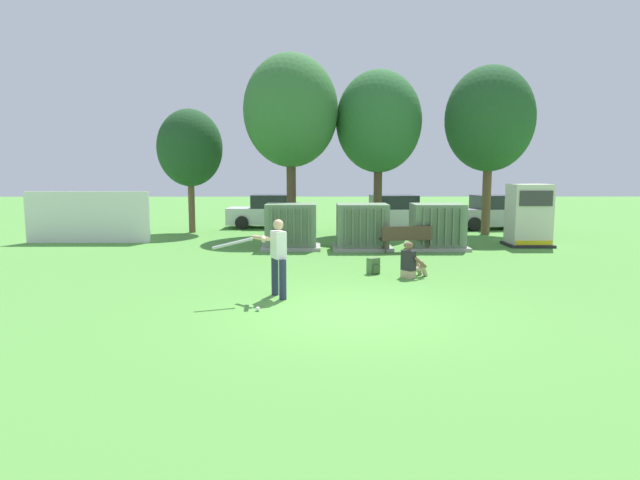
% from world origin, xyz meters
% --- Properties ---
extents(ground_plane, '(96.00, 96.00, 0.00)m').
position_xyz_m(ground_plane, '(0.00, 0.00, 0.00)').
color(ground_plane, '#51933D').
extents(fence_panel, '(4.80, 0.12, 2.00)m').
position_xyz_m(fence_panel, '(-9.61, 10.50, 1.00)').
color(fence_panel, white).
rests_on(fence_panel, ground).
extents(transformer_west, '(2.10, 1.70, 1.62)m').
position_xyz_m(transformer_west, '(-1.62, 8.91, 0.79)').
color(transformer_west, '#9E9B93').
rests_on(transformer_west, ground).
extents(transformer_mid_west, '(2.10, 1.70, 1.62)m').
position_xyz_m(transformer_mid_west, '(0.92, 8.75, 0.79)').
color(transformer_mid_west, '#9E9B93').
rests_on(transformer_mid_west, ground).
extents(transformer_mid_east, '(2.10, 1.70, 1.62)m').
position_xyz_m(transformer_mid_east, '(3.62, 8.77, 0.79)').
color(transformer_mid_east, '#9E9B93').
rests_on(transformer_mid_east, ground).
extents(generator_enclosure, '(1.60, 1.40, 2.30)m').
position_xyz_m(generator_enclosure, '(7.18, 9.49, 1.14)').
color(generator_enclosure, '#262626').
rests_on(generator_enclosure, ground).
extents(park_bench, '(1.84, 0.72, 0.92)m').
position_xyz_m(park_bench, '(2.38, 7.92, 0.54)').
color(park_bench, '#4C3828').
rests_on(park_bench, ground).
extents(batter, '(1.55, 0.95, 1.74)m').
position_xyz_m(batter, '(-1.60, 1.27, 0.98)').
color(batter, '#282D4C').
rests_on(batter, ground).
extents(sports_ball, '(0.09, 0.09, 0.09)m').
position_xyz_m(sports_ball, '(-1.89, 0.09, 0.04)').
color(sports_ball, white).
rests_on(sports_ball, ground).
extents(seated_spectator, '(0.78, 0.68, 0.96)m').
position_xyz_m(seated_spectator, '(1.78, 3.54, 0.38)').
color(seated_spectator, tan).
rests_on(seated_spectator, ground).
extents(backpack, '(0.38, 0.37, 0.44)m').
position_xyz_m(backpack, '(0.84, 4.03, 0.21)').
color(backpack, '#4C723F').
rests_on(backpack, ground).
extents(tree_left, '(2.89, 2.89, 5.52)m').
position_xyz_m(tree_left, '(-6.37, 14.02, 3.79)').
color(tree_left, brown).
rests_on(tree_left, ground).
extents(tree_center_left, '(4.06, 4.06, 7.76)m').
position_xyz_m(tree_center_left, '(-1.81, 13.22, 5.33)').
color(tree_center_left, brown).
rests_on(tree_center_left, ground).
extents(tree_center_right, '(3.74, 3.74, 7.15)m').
position_xyz_m(tree_center_right, '(2.02, 13.62, 4.91)').
color(tree_center_right, brown).
rests_on(tree_center_right, ground).
extents(tree_right, '(3.81, 3.81, 7.27)m').
position_xyz_m(tree_right, '(6.76, 13.25, 4.99)').
color(tree_right, brown).
rests_on(tree_right, ground).
extents(parked_car_leftmost, '(4.22, 1.97, 1.62)m').
position_xyz_m(parked_car_leftmost, '(-2.93, 16.14, 0.75)').
color(parked_car_leftmost, silver).
rests_on(parked_car_leftmost, ground).
extents(parked_car_left_of_center, '(4.38, 2.32, 1.62)m').
position_xyz_m(parked_car_left_of_center, '(2.91, 15.58, 0.75)').
color(parked_car_left_of_center, silver).
rests_on(parked_car_left_of_center, ground).
extents(parked_car_right_of_center, '(4.39, 2.33, 1.62)m').
position_xyz_m(parked_car_right_of_center, '(7.86, 15.56, 0.75)').
color(parked_car_right_of_center, '#B2B2B7').
rests_on(parked_car_right_of_center, ground).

